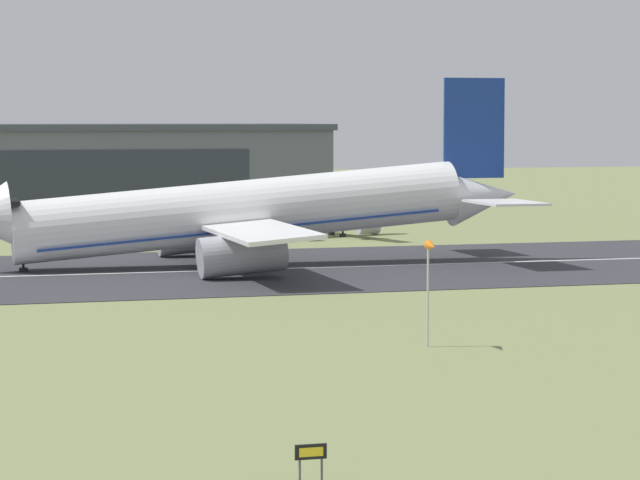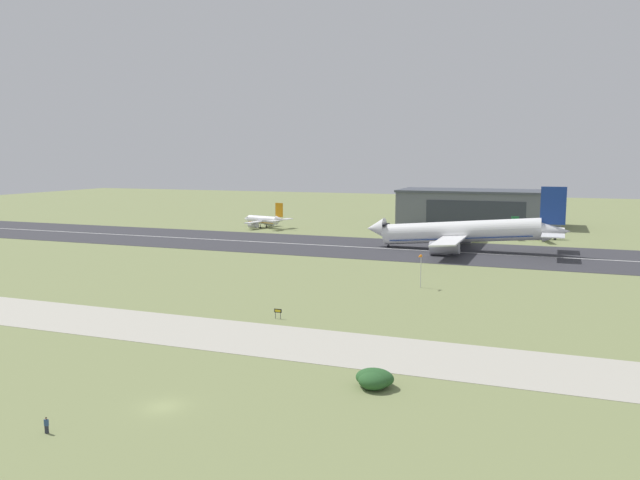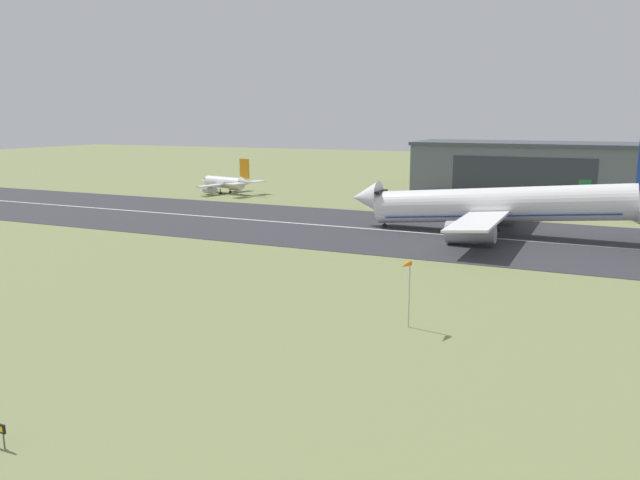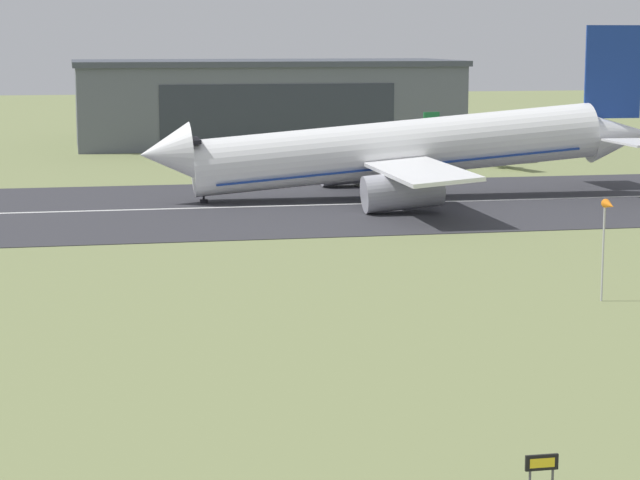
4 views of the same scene
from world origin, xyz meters
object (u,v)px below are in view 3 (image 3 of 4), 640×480
Objects in this scene: airplane_landing at (500,206)px; windsock_pole at (406,270)px; airplane_parked_west at (225,183)px; airplane_parked_centre at (619,204)px.

airplane_landing is 55.89m from windsock_pole.
airplane_landing is at bearing 89.14° from windsock_pole.
windsock_pole is at bearing -48.78° from airplane_parked_west.
airplane_landing is 8.33× the size of windsock_pole.
airplane_parked_west is 98.90m from airplane_parked_centre.
airplane_parked_centre reaches higher than windsock_pole.
windsock_pole is (-0.84, -55.88, 0.79)m from airplane_landing.
airplane_landing reaches higher than airplane_parked_centre.
airplane_landing is 85.53m from airplane_parked_west.
windsock_pole is at bearing -90.86° from airplane_landing.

